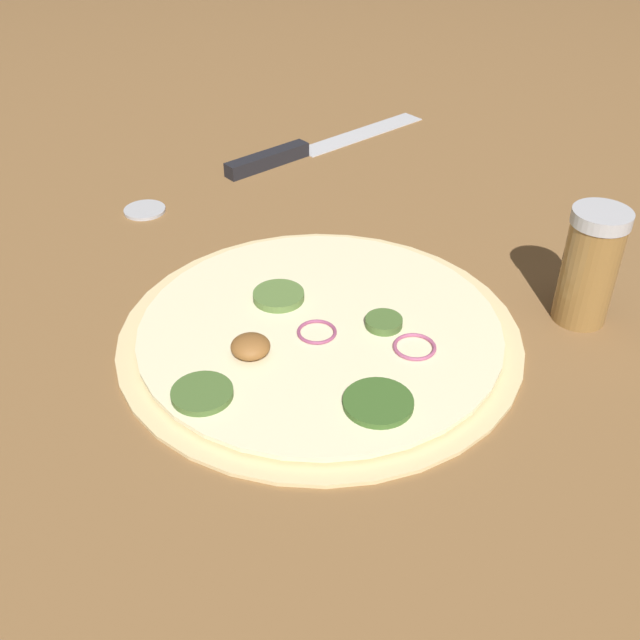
{
  "coord_description": "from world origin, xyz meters",
  "views": [
    {
      "loc": [
        0.52,
        -0.12,
        0.4
      ],
      "look_at": [
        0.0,
        0.0,
        0.02
      ],
      "focal_mm": 42.0,
      "sensor_mm": 36.0,
      "label": 1
    }
  ],
  "objects_px": {
    "spice_jar": "(590,266)",
    "knife": "(296,152)",
    "pizza": "(319,332)",
    "loose_cap": "(145,209)"
  },
  "relations": [
    {
      "from": "spice_jar",
      "to": "knife",
      "type": "bearing_deg",
      "value": -156.31
    },
    {
      "from": "pizza",
      "to": "loose_cap",
      "type": "relative_size",
      "value": 7.54
    },
    {
      "from": "pizza",
      "to": "knife",
      "type": "height_order",
      "value": "pizza"
    },
    {
      "from": "spice_jar",
      "to": "loose_cap",
      "type": "relative_size",
      "value": 2.31
    },
    {
      "from": "pizza",
      "to": "loose_cap",
      "type": "bearing_deg",
      "value": -152.74
    },
    {
      "from": "knife",
      "to": "loose_cap",
      "type": "xyz_separation_m",
      "value": [
        0.11,
        -0.2,
        -0.0
      ]
    },
    {
      "from": "knife",
      "to": "spice_jar",
      "type": "height_order",
      "value": "spice_jar"
    },
    {
      "from": "pizza",
      "to": "knife",
      "type": "xyz_separation_m",
      "value": [
        -0.39,
        0.06,
        0.0
      ]
    },
    {
      "from": "pizza",
      "to": "knife",
      "type": "relative_size",
      "value": 1.17
    },
    {
      "from": "pizza",
      "to": "knife",
      "type": "bearing_deg",
      "value": 171.66
    }
  ]
}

